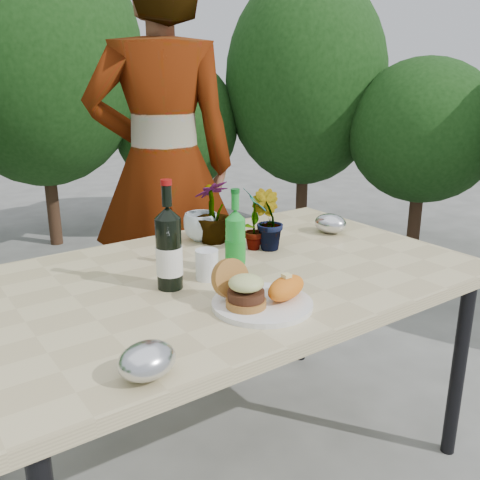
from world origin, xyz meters
TOP-DOWN VIEW (x-y plane):
  - ground at (0.00, 0.00)m, footprint 80.00×80.00m
  - patio_table at (0.00, 0.00)m, footprint 1.60×1.00m
  - shrub_hedge at (0.17, 1.75)m, footprint 6.81×5.27m
  - dinner_plate at (-0.06, -0.28)m, footprint 0.28×0.28m
  - burger_stack at (-0.12, -0.26)m, footprint 0.11×0.16m
  - sweet_potato at (0.00, -0.30)m, footprint 0.17×0.12m
  - grilled_veg at (-0.05, -0.18)m, footprint 0.08×0.05m
  - wine_bottle at (-0.21, -0.01)m, footprint 0.08×0.08m
  - sparkling_water at (0.03, -0.01)m, footprint 0.07×0.07m
  - plastic_cup at (-0.08, -0.01)m, footprint 0.07×0.07m
  - seedling_left at (0.21, 0.13)m, footprint 0.13×0.15m
  - seedling_mid at (0.26, 0.11)m, footprint 0.14×0.15m
  - seedling_right at (0.14, 0.30)m, footprint 0.15×0.15m
  - blue_bowl at (0.12, 0.34)m, footprint 0.17×0.17m
  - foil_packet_left at (-0.48, -0.42)m, footprint 0.15×0.13m
  - foil_packet_right at (0.59, 0.13)m, footprint 0.14×0.16m
  - person at (0.23, 0.87)m, footprint 0.81×0.68m

SIDE VIEW (x-z plane):
  - ground at x=0.00m, z-range 0.00..0.00m
  - patio_table at x=0.00m, z-range 0.32..1.07m
  - dinner_plate at x=-0.06m, z-range 0.75..0.76m
  - grilled_veg at x=-0.05m, z-range 0.76..0.79m
  - foil_packet_left at x=-0.48m, z-range 0.75..0.83m
  - foil_packet_right at x=0.59m, z-range 0.75..0.83m
  - sweet_potato at x=0.00m, z-range 0.77..0.83m
  - plastic_cup at x=-0.08m, z-range 0.75..0.84m
  - blue_bowl at x=0.12m, z-range 0.75..0.86m
  - burger_stack at x=-0.12m, z-range 0.75..0.87m
  - sparkling_water at x=0.03m, z-range 0.71..0.99m
  - seedling_mid at x=0.26m, z-range 0.75..0.97m
  - seedling_left at x=0.21m, z-range 0.75..0.98m
  - seedling_right at x=0.14m, z-range 0.75..0.99m
  - wine_bottle at x=-0.21m, z-range 0.71..1.04m
  - person at x=0.23m, z-range 0.00..1.89m
  - shrub_hedge at x=0.17m, z-range -0.05..2.41m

